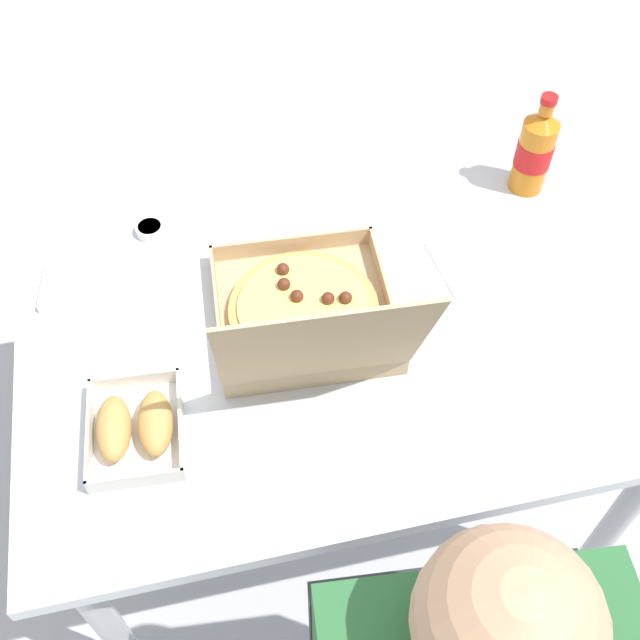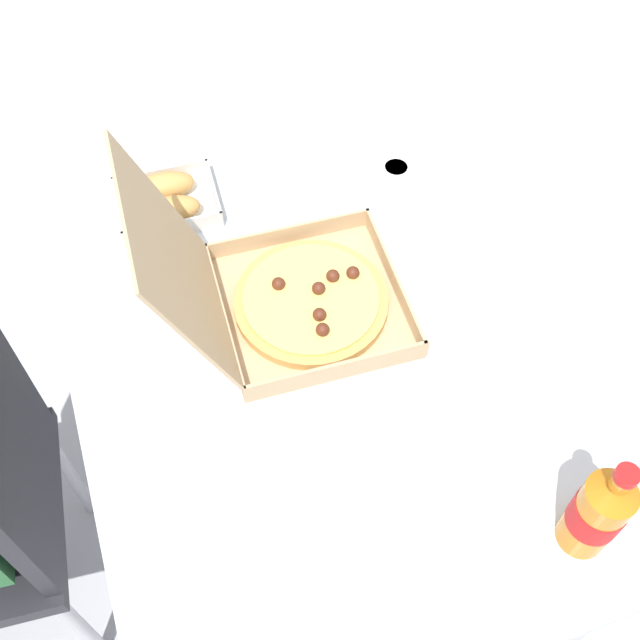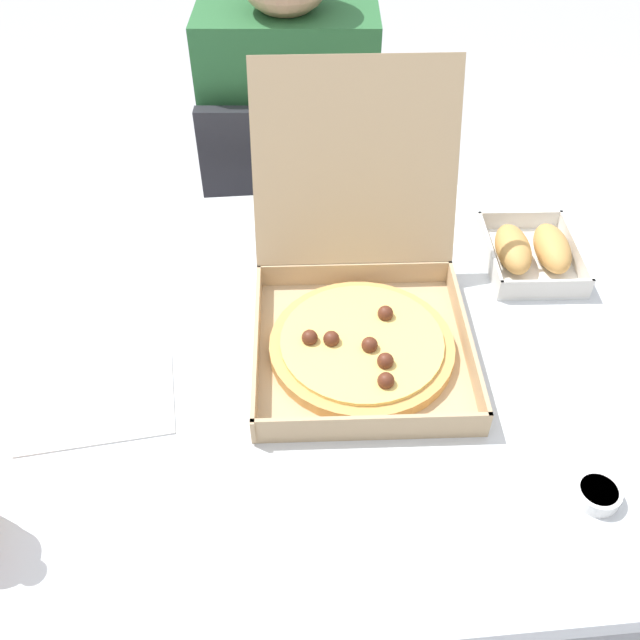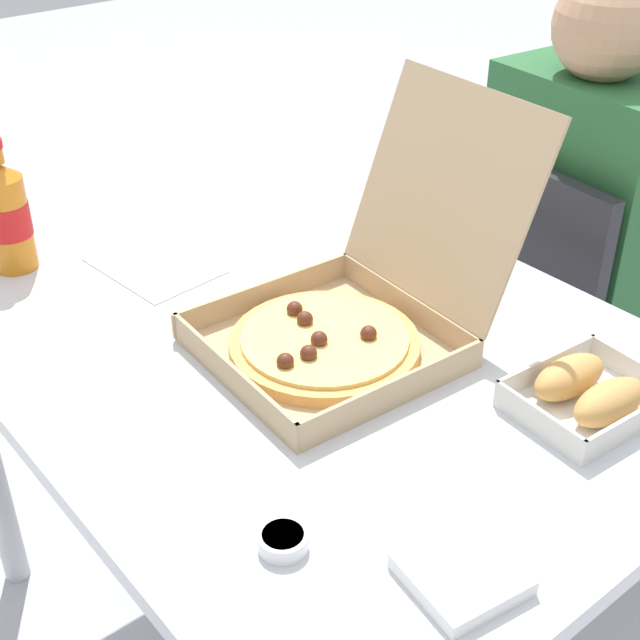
{
  "view_description": "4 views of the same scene",
  "coord_description": "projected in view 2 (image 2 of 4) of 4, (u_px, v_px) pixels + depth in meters",
  "views": [
    {
      "loc": [
        0.22,
        0.83,
        1.81
      ],
      "look_at": [
        0.05,
        0.05,
        0.76
      ],
      "focal_mm": 42.7,
      "sensor_mm": 36.0,
      "label": 1
    },
    {
      "loc": [
        -0.7,
        0.25,
        1.83
      ],
      "look_at": [
        0.02,
        -0.01,
        0.73
      ],
      "focal_mm": 43.69,
      "sensor_mm": 36.0,
      "label": 2
    },
    {
      "loc": [
        -0.06,
        -0.7,
        1.47
      ],
      "look_at": [
        0.01,
        0.01,
        0.78
      ],
      "focal_mm": 38.86,
      "sensor_mm": 36.0,
      "label": 3
    },
    {
      "loc": [
        0.87,
        -0.67,
        1.44
      ],
      "look_at": [
        0.02,
        0.02,
        0.74
      ],
      "focal_mm": 49.64,
      "sensor_mm": 36.0,
      "label": 4
    }
  ],
  "objects": [
    {
      "name": "ground_plane",
      "position": [
        320.0,
        496.0,
        1.93
      ],
      "size": [
        10.0,
        10.0,
        0.0
      ],
      "primitive_type": "plane",
      "color": "#B2B2B7"
    },
    {
      "name": "dining_table",
      "position": [
        320.0,
        361.0,
        1.41
      ],
      "size": [
        1.16,
        0.85,
        0.71
      ],
      "color": "silver",
      "rests_on": "ground_plane"
    },
    {
      "name": "pizza_box_open",
      "position": [
        289.0,
        296.0,
        1.33
      ],
      "size": [
        0.34,
        0.44,
        0.34
      ],
      "color": "tan",
      "rests_on": "dining_table"
    },
    {
      "name": "bread_side_box",
      "position": [
        167.0,
        200.0,
        1.49
      ],
      "size": [
        0.16,
        0.2,
        0.06
      ],
      "color": "white",
      "rests_on": "dining_table"
    },
    {
      "name": "cola_bottle",
      "position": [
        598.0,
        512.0,
        1.07
      ],
      "size": [
        0.07,
        0.07,
        0.22
      ],
      "color": "orange",
      "rests_on": "dining_table"
    },
    {
      "name": "paper_menu",
      "position": [
        428.0,
        486.0,
        1.19
      ],
      "size": [
        0.22,
        0.17,
        0.0
      ],
      "primitive_type": "cube",
      "rotation": [
        0.0,
        0.0,
        0.1
      ],
      "color": "white",
      "rests_on": "dining_table"
    },
    {
      "name": "napkin_pile",
      "position": [
        317.0,
        134.0,
        1.62
      ],
      "size": [
        0.12,
        0.12,
        0.02
      ],
      "primitive_type": "cube",
      "rotation": [
        0.0,
        0.0,
        -0.14
      ],
      "color": "white",
      "rests_on": "dining_table"
    },
    {
      "name": "dipping_sauce_cup",
      "position": [
        396.0,
        170.0,
        1.56
      ],
      "size": [
        0.06,
        0.06,
        0.02
      ],
      "color": "white",
      "rests_on": "dining_table"
    }
  ]
}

